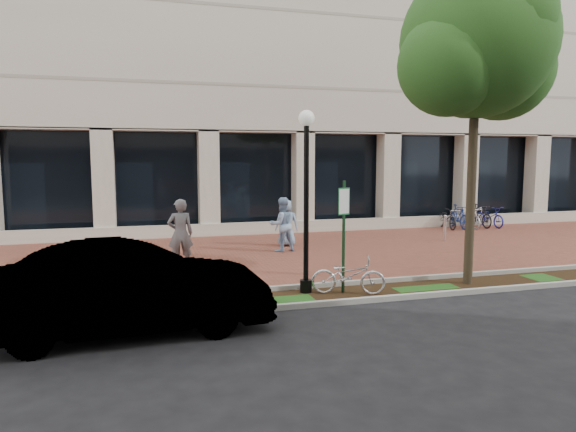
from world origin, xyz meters
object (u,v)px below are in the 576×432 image
object	(u,v)px
parking_sign	(344,223)
bike_rack_cluster	(469,217)
sedan_near_curb	(129,289)
pedestrian_left	(180,234)
pedestrian_right	(287,223)
pedestrian_mid	(282,225)
locked_bicycle	(348,275)
street_tree	(478,52)
lamppost	(306,191)
bollard	(445,228)

from	to	relation	value
parking_sign	bike_rack_cluster	size ratio (longest dim) A/B	0.86
bike_rack_cluster	sedan_near_curb	xyz separation A→B (m)	(-14.36, -10.44, 0.33)
bike_rack_cluster	pedestrian_left	bearing A→B (deg)	-155.55
pedestrian_right	sedan_near_curb	distance (m)	9.58
parking_sign	pedestrian_mid	world-z (taller)	parking_sign
locked_bicycle	bike_rack_cluster	distance (m)	13.21
street_tree	bike_rack_cluster	bearing A→B (deg)	54.79
pedestrian_left	lamppost	bearing A→B (deg)	123.29
parking_sign	lamppost	world-z (taller)	lamppost
street_tree	bike_rack_cluster	distance (m)	12.07
street_tree	sedan_near_curb	xyz separation A→B (m)	(-8.07, -1.52, -4.81)
pedestrian_left	pedestrian_right	world-z (taller)	pedestrian_left
sedan_near_curb	bike_rack_cluster	bearing A→B (deg)	-56.78
street_tree	pedestrian_mid	bearing A→B (deg)	121.05
pedestrian_left	pedestrian_mid	xyz separation A→B (m)	(3.45, 1.69, -0.08)
lamppost	bike_rack_cluster	distance (m)	13.73
pedestrian_mid	pedestrian_left	bearing A→B (deg)	14.31
bollard	bike_rack_cluster	bearing A→B (deg)	43.34
bike_rack_cluster	street_tree	bearing A→B (deg)	-121.98
locked_bicycle	pedestrian_right	world-z (taller)	pedestrian_right
pedestrian_mid	street_tree	bearing A→B (deg)	109.22
pedestrian_mid	locked_bicycle	bearing A→B (deg)	78.41
pedestrian_left	sedan_near_curb	size ratio (longest dim) A/B	0.40
locked_bicycle	pedestrian_mid	bearing A→B (deg)	22.18
pedestrian_left	bollard	world-z (taller)	pedestrian_left
sedan_near_curb	lamppost	bearing A→B (deg)	-67.94
street_tree	pedestrian_right	distance (m)	8.61
pedestrian_mid	bollard	xyz separation A→B (m)	(6.48, 0.41, -0.41)
street_tree	sedan_near_curb	world-z (taller)	street_tree
lamppost	locked_bicycle	bearing A→B (deg)	-24.99
locked_bicycle	pedestrian_right	bearing A→B (deg)	18.33
parking_sign	pedestrian_mid	xyz separation A→B (m)	(0.03, 5.53, -0.73)
bike_rack_cluster	lamppost	bearing A→B (deg)	-137.26
bike_rack_cluster	pedestrian_mid	bearing A→B (deg)	-157.40
sedan_near_curb	pedestrian_left	bearing A→B (deg)	-16.25
pedestrian_left	sedan_near_curb	distance (m)	5.52
bollard	bike_rack_cluster	xyz separation A→B (m)	(3.15, 2.97, -0.01)
lamppost	pedestrian_mid	bearing A→B (deg)	80.72
lamppost	pedestrian_right	bearing A→B (deg)	78.22
street_tree	pedestrian_left	world-z (taller)	street_tree
locked_bicycle	pedestrian_mid	world-z (taller)	pedestrian_mid
pedestrian_right	parking_sign	bearing A→B (deg)	98.55
bollard	parking_sign	bearing A→B (deg)	-137.65
parking_sign	pedestrian_left	bearing A→B (deg)	110.36
bike_rack_cluster	pedestrian_right	bearing A→B (deg)	-162.20
parking_sign	bike_rack_cluster	xyz separation A→B (m)	(9.66, 8.91, -1.15)
parking_sign	street_tree	xyz separation A→B (m)	(3.37, -0.01, 3.99)
pedestrian_left	pedestrian_mid	bearing A→B (deg)	-156.52
street_tree	lamppost	bearing A→B (deg)	176.28
lamppost	bollard	bearing A→B (deg)	37.72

